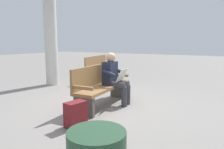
{
  "coord_description": "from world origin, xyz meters",
  "views": [
    {
      "loc": [
        3.86,
        2.52,
        1.41
      ],
      "look_at": [
        -0.11,
        0.15,
        0.7
      ],
      "focal_mm": 33.8,
      "sensor_mm": 36.0,
      "label": 1
    }
  ],
  "objects_px": {
    "backpack": "(75,114)",
    "support_pillar": "(50,30)",
    "person_seated": "(114,77)",
    "bench_far": "(100,68)",
    "bench_near": "(101,85)"
  },
  "relations": [
    {
      "from": "backpack",
      "to": "support_pillar",
      "type": "relative_size",
      "value": 0.12
    },
    {
      "from": "support_pillar",
      "to": "person_seated",
      "type": "bearing_deg",
      "value": 73.21
    },
    {
      "from": "bench_far",
      "to": "support_pillar",
      "type": "bearing_deg",
      "value": -39.78
    },
    {
      "from": "person_seated",
      "to": "bench_far",
      "type": "bearing_deg",
      "value": -144.42
    },
    {
      "from": "backpack",
      "to": "bench_near",
      "type": "bearing_deg",
      "value": -165.78
    },
    {
      "from": "person_seated",
      "to": "support_pillar",
      "type": "xyz_separation_m",
      "value": [
        -0.88,
        -2.92,
        1.16
      ]
    },
    {
      "from": "bench_far",
      "to": "backpack",
      "type": "bearing_deg",
      "value": 18.47
    },
    {
      "from": "person_seated",
      "to": "support_pillar",
      "type": "bearing_deg",
      "value": -111.46
    },
    {
      "from": "support_pillar",
      "to": "bench_far",
      "type": "bearing_deg",
      "value": 150.66
    },
    {
      "from": "bench_far",
      "to": "support_pillar",
      "type": "height_order",
      "value": "support_pillar"
    },
    {
      "from": "backpack",
      "to": "bench_far",
      "type": "xyz_separation_m",
      "value": [
        -3.91,
        -2.16,
        0.25
      ]
    },
    {
      "from": "bench_near",
      "to": "bench_far",
      "type": "distance_m",
      "value": 3.23
    },
    {
      "from": "person_seated",
      "to": "bench_far",
      "type": "height_order",
      "value": "person_seated"
    },
    {
      "from": "person_seated",
      "to": "support_pillar",
      "type": "distance_m",
      "value": 3.27
    },
    {
      "from": "bench_far",
      "to": "support_pillar",
      "type": "distance_m",
      "value": 2.22
    }
  ]
}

